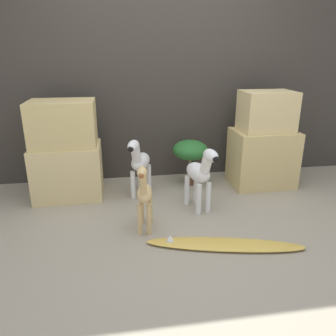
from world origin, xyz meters
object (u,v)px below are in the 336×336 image
(zebra_right, at_px, (200,173))
(giraffe_figurine, at_px, (144,194))
(surfboard, at_px, (224,244))
(zebra_left, at_px, (139,162))
(potted_palm_front, at_px, (190,151))

(zebra_right, distance_m, giraffe_figurine, 0.64)
(surfboard, bearing_deg, zebra_right, 93.31)
(zebra_left, distance_m, surfboard, 1.27)
(zebra_right, relative_size, potted_palm_front, 1.26)
(potted_palm_front, bearing_deg, zebra_right, -94.26)
(zebra_left, xyz_separation_m, potted_palm_front, (0.59, 0.25, 0.02))
(giraffe_figurine, height_order, potted_palm_front, giraffe_figurine)
(potted_palm_front, height_order, surfboard, potted_palm_front)
(giraffe_figurine, distance_m, surfboard, 0.76)
(zebra_right, height_order, zebra_left, same)
(surfboard, bearing_deg, zebra_left, 118.64)
(zebra_right, bearing_deg, zebra_left, 143.20)
(zebra_left, height_order, giraffe_figurine, zebra_left)
(zebra_left, bearing_deg, surfboard, -61.36)
(zebra_right, height_order, giraffe_figurine, zebra_right)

